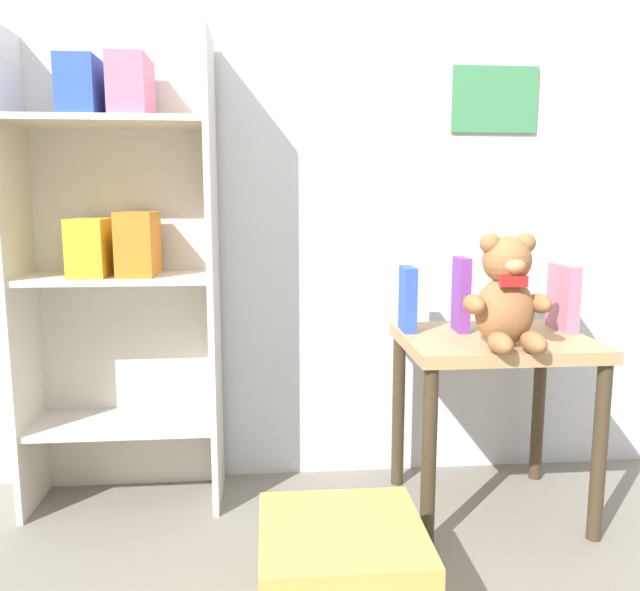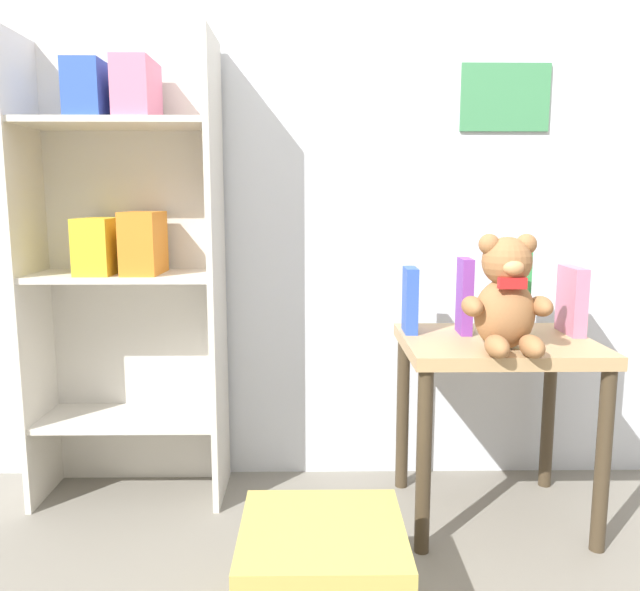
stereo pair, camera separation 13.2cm
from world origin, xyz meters
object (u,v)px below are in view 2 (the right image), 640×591
Objects in this scene: teddy_bear at (506,298)px; book_standing_purple at (465,296)px; book_standing_pink at (572,300)px; storage_bin at (322,581)px; bookshelf_side at (126,248)px; display_table at (496,370)px; book_standing_blue at (410,300)px; book_standing_green at (518,290)px.

teddy_bear reaches higher than book_standing_purple.
book_standing_pink is 1.07m from storage_bin.
book_standing_purple is 0.89m from storage_bin.
display_table is at bearing -9.51° from bookshelf_side.
display_table is at bearing -19.94° from book_standing_blue.
teddy_bear is 0.23m from book_standing_green.
book_standing_green is (1.17, -0.11, -0.12)m from bookshelf_side.
book_standing_pink is at bearing 37.87° from teddy_bear.
bookshelf_side reaches higher than book_standing_blue.
book_standing_blue is (0.86, -0.09, -0.15)m from bookshelf_side.
display_table is 2.72× the size of book_standing_pink.
book_standing_purple is 0.16m from book_standing_green.
storage_bin is at bearing -113.05° from book_standing_blue.
bookshelf_side is at bearing 163.65° from teddy_bear.
display_table is at bearing -139.14° from book_standing_green.
bookshelf_side is at bearing 172.93° from book_standing_green.
teddy_bear reaches higher than book_standing_blue.
book_standing_purple is at bearing 105.93° from teddy_bear.
book_standing_pink is 0.57× the size of storage_bin.
book_standing_pink is (0.47, -0.02, 0.00)m from book_standing_blue.
book_standing_purple is 0.86× the size of book_standing_green.
book_standing_blue is at bearing 158.75° from display_table.
book_standing_pink reaches higher than book_standing_blue.
book_standing_blue is at bearing 65.65° from storage_bin.
book_standing_purple is at bearing -5.28° from book_standing_blue.
book_standing_green is at bearing 42.50° from display_table.
teddy_bear is at bearing -98.61° from display_table.
book_standing_blue is 0.55× the size of storage_bin.
bookshelf_side is 1.16m from display_table.
display_table is 1.77× the size of teddy_bear.
bookshelf_side is at bearing 176.25° from book_standing_purple.
bookshelf_side is at bearing 130.54° from storage_bin.
teddy_bear is (1.08, -0.32, -0.11)m from bookshelf_side.
display_table is 2.42× the size of book_standing_purple.
display_table is at bearing 44.94° from storage_bin.
book_standing_blue reaches higher than storage_bin.
display_table is at bearing 81.39° from teddy_bear.
book_standing_pink reaches higher than storage_bin.
book_standing_purple reaches higher than book_standing_blue.
bookshelf_side is 0.88m from book_standing_blue.
book_standing_pink is at bearing -1.70° from book_standing_blue.
storage_bin is at bearing -142.49° from teddy_bear.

